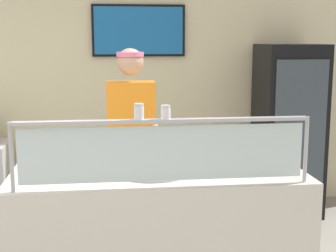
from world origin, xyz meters
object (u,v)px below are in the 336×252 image
object	(u,v)px
pizza_server	(159,167)
pepper_flake_shaker	(166,113)
pizza_tray	(152,170)
worker_figure	(132,143)
parmesan_shaker	(139,113)
drink_fridge	(288,130)

from	to	relation	value
pizza_server	pepper_flake_shaker	world-z (taller)	pepper_flake_shaker
pizza_tray	worker_figure	bearing A→B (deg)	98.47
parmesan_shaker	drink_fridge	size ratio (longest dim) A/B	0.05
worker_figure	pizza_server	bearing A→B (deg)	-78.34
parmesan_shaker	pizza_server	bearing A→B (deg)	64.10
pizza_server	drink_fridge	distance (m)	2.32
pizza_server	parmesan_shaker	xyz separation A→B (m)	(-0.15, -0.31, 0.42)
parmesan_shaker	pepper_flake_shaker	bearing A→B (deg)	-0.00
pizza_tray	drink_fridge	distance (m)	2.34
pizza_tray	pizza_server	distance (m)	0.05
drink_fridge	pizza_tray	bearing A→B (deg)	-132.59
parmesan_shaker	worker_figure	xyz separation A→B (m)	(0.00, 1.03, -0.40)
pizza_server	parmesan_shaker	distance (m)	0.54
pepper_flake_shaker	drink_fridge	size ratio (longest dim) A/B	0.05
worker_figure	drink_fridge	xyz separation A→B (m)	(1.69, 1.02, -0.11)
pepper_flake_shaker	worker_figure	bearing A→B (deg)	98.59
pizza_server	pepper_flake_shaker	bearing A→B (deg)	-99.00
pepper_flake_shaker	worker_figure	xyz separation A→B (m)	(-0.16, 1.03, -0.39)
drink_fridge	pizza_server	bearing A→B (deg)	-131.45
pizza_server	worker_figure	distance (m)	0.74
pizza_tray	pepper_flake_shaker	xyz separation A→B (m)	(0.05, -0.33, 0.43)
worker_figure	drink_fridge	size ratio (longest dim) A/B	0.99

